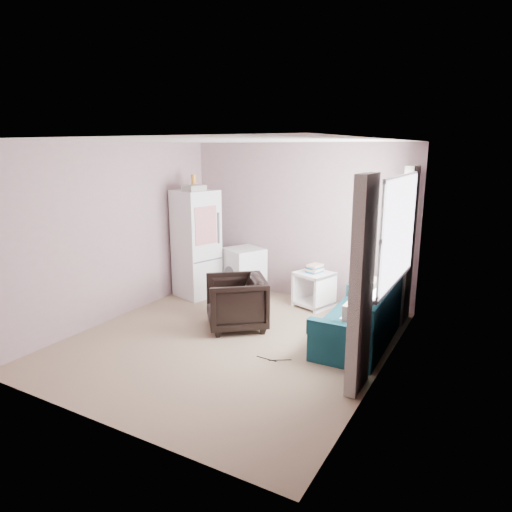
{
  "coord_description": "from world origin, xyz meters",
  "views": [
    {
      "loc": [
        2.96,
        -4.61,
        2.42
      ],
      "look_at": [
        0.05,
        0.6,
        1.0
      ],
      "focal_mm": 32.0,
      "sensor_mm": 36.0,
      "label": 1
    }
  ],
  "objects": [
    {
      "name": "room",
      "position": [
        0.02,
        0.01,
        1.25
      ],
      "size": [
        3.84,
        4.24,
        2.54
      ],
      "color": "#947A61",
      "rests_on": "ground"
    },
    {
      "name": "armchair",
      "position": [
        -0.16,
        0.42,
        0.4
      ],
      "size": [
        1.05,
        1.05,
        0.79
      ],
      "primitive_type": "imported",
      "rotation": [
        0.0,
        0.0,
        -0.89
      ],
      "color": "black",
      "rests_on": "ground"
    },
    {
      "name": "fridge",
      "position": [
        -1.47,
        1.32,
        0.89
      ],
      "size": [
        0.75,
        0.75,
        2.0
      ],
      "rotation": [
        0.0,
        0.0,
        -0.29
      ],
      "color": "silver",
      "rests_on": "ground"
    },
    {
      "name": "washing_machine",
      "position": [
        -0.81,
        1.72,
        0.42
      ],
      "size": [
        0.75,
        0.75,
        0.8
      ],
      "rotation": [
        0.0,
        0.0,
        -0.44
      ],
      "color": "silver",
      "rests_on": "ground"
    },
    {
      "name": "side_table",
      "position": [
        0.45,
        1.74,
        0.32
      ],
      "size": [
        0.63,
        0.63,
        0.68
      ],
      "rotation": [
        0.0,
        0.0,
        -0.32
      ],
      "color": "white",
      "rests_on": "ground"
    },
    {
      "name": "sofa",
      "position": [
        1.5,
        0.74,
        0.27
      ],
      "size": [
        0.79,
        1.67,
        0.74
      ],
      "rotation": [
        0.0,
        0.0,
        0.02
      ],
      "color": "#0F3D49",
      "rests_on": "ground"
    },
    {
      "name": "window_dressing",
      "position": [
        1.78,
        0.7,
        1.11
      ],
      "size": [
        0.17,
        2.62,
        2.18
      ],
      "color": "white",
      "rests_on": "ground"
    },
    {
      "name": "floor_cables",
      "position": [
        0.74,
        -0.22,
        0.01
      ],
      "size": [
        0.4,
        0.15,
        0.01
      ],
      "rotation": [
        0.0,
        0.0,
        0.31
      ],
      "color": "black",
      "rests_on": "ground"
    }
  ]
}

